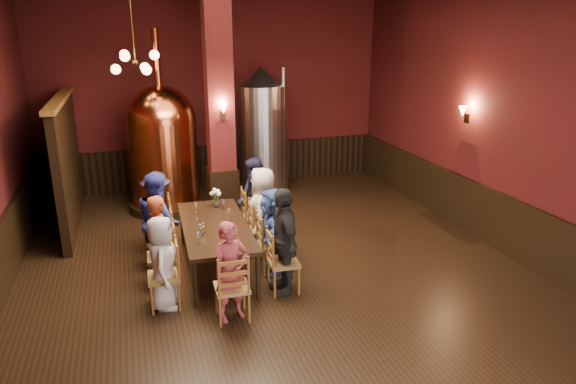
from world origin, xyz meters
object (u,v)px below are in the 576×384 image
object	(u,v)px
person_0	(163,263)
steel_vessel	(262,132)
person_2	(159,220)
dining_table	(215,228)
copper_kettle	(163,147)
rose_vase	(216,195)
person_1	(160,241)

from	to	relation	value
person_0	steel_vessel	xyz separation A→B (m)	(2.61, 4.60, 0.78)
person_0	person_2	bearing A→B (deg)	7.66
dining_table	person_2	bearing A→B (deg)	158.78
copper_kettle	rose_vase	size ratio (longest dim) A/B	11.11
person_2	rose_vase	size ratio (longest dim) A/B	4.72
person_2	copper_kettle	world-z (taller)	copper_kettle
person_0	person_1	world-z (taller)	person_1
steel_vessel	rose_vase	size ratio (longest dim) A/B	8.68
person_0	person_1	distance (m)	0.67
person_1	dining_table	bearing A→B (deg)	-85.42
dining_table	person_2	distance (m)	0.92
dining_table	person_1	world-z (taller)	person_1
rose_vase	person_0	bearing A→B (deg)	-120.52
person_1	person_2	world-z (taller)	person_2
person_1	steel_vessel	distance (m)	4.76
person_0	person_2	world-z (taller)	person_2
person_2	steel_vessel	distance (m)	4.20
person_2	rose_vase	bearing A→B (deg)	-80.59
copper_kettle	rose_vase	xyz separation A→B (m)	(0.67, -2.32, -0.38)
dining_table	steel_vessel	xyz separation A→B (m)	(1.72, 3.63, 0.76)
steel_vessel	rose_vase	world-z (taller)	steel_vessel
person_2	rose_vase	world-z (taller)	person_2
copper_kettle	steel_vessel	size ratio (longest dim) A/B	1.28
person_2	dining_table	bearing A→B (deg)	-128.51
dining_table	steel_vessel	bearing A→B (deg)	66.67
person_0	steel_vessel	world-z (taller)	steel_vessel
person_0	person_2	size ratio (longest dim) A/B	0.85
copper_kettle	steel_vessel	world-z (taller)	copper_kettle
person_2	steel_vessel	world-z (taller)	steel_vessel
person_0	rose_vase	world-z (taller)	person_0
dining_table	person_2	world-z (taller)	person_2
dining_table	person_1	bearing A→B (deg)	-158.78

